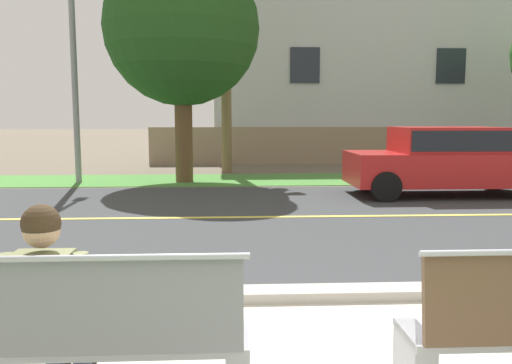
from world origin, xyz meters
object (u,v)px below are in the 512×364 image
Objects in this scene: car_red_near at (446,158)px; shade_tree_far_left at (186,16)px; streetlamp at (74,22)px; bench_left at (95,341)px; seated_person_olive at (50,296)px.

shade_tree_far_left reaches higher than car_red_near.
streetlamp is at bearing 161.78° from car_red_near.
car_red_near is at bearing -18.22° from streetlamp.
seated_person_olive reaches higher than bench_left.
bench_left is 0.27× the size of shade_tree_far_left.
shade_tree_far_left is (-5.95, 2.69, 3.54)m from car_red_near.
shade_tree_far_left reaches higher than seated_person_olive.
bench_left is at bearing -29.43° from seated_person_olive.
seated_person_olive is 10.17m from car_red_near.
shade_tree_far_left is (-0.33, 11.12, 3.94)m from bench_left.
car_red_near is (5.93, 8.26, 0.18)m from seated_person_olive.
seated_person_olive is at bearing -75.03° from streetlamp.
car_red_near is 0.64× the size of shade_tree_far_left.
car_red_near is at bearing 54.34° from seated_person_olive.
car_red_near is at bearing -24.34° from shade_tree_far_left.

